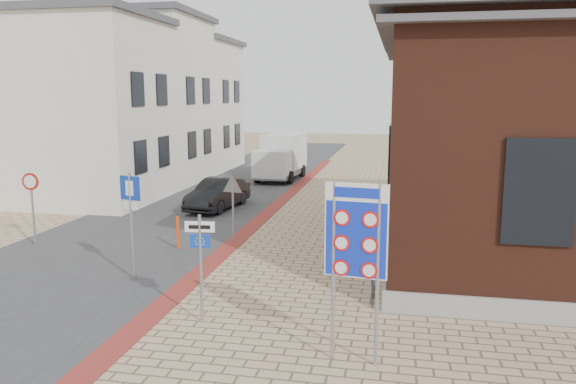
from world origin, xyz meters
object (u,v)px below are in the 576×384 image
Objects in this scene: sedan at (218,194)px; essen_sign at (200,252)px; border_sign at (356,234)px; box_truck at (281,157)px; bollard at (178,233)px; parking_sign at (131,206)px.

sedan is 1.68× the size of essen_sign.
sedan is 1.19× the size of border_sign.
box_truck is 15.15m from bollard.
sedan is 12.14m from essen_sign.
bollard is at bearing -75.38° from sedan.
parking_sign reaches higher than essen_sign.
sedan reaches higher than bollard.
parking_sign is (-0.10, -18.12, 0.63)m from box_truck.
bollard is (-6.00, 6.50, -1.85)m from border_sign.
parking_sign reaches higher than box_truck.
box_truck is 4.81× the size of bollard.
box_truck is 20.59m from essen_sign.
bollard is at bearing -86.88° from box_truck.
box_truck is 2.15× the size of essen_sign.
parking_sign is 2.71× the size of bollard.
essen_sign is 3.57m from parking_sign.
parking_sign is at bearing -86.82° from box_truck.
box_truck is at bearing 90.43° from essen_sign.
border_sign is 3.61m from essen_sign.
border_sign is (6.77, -12.80, 1.72)m from sedan.
parking_sign is (0.77, -9.30, 1.30)m from sedan.
essen_sign is at bearing -65.69° from sedan.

